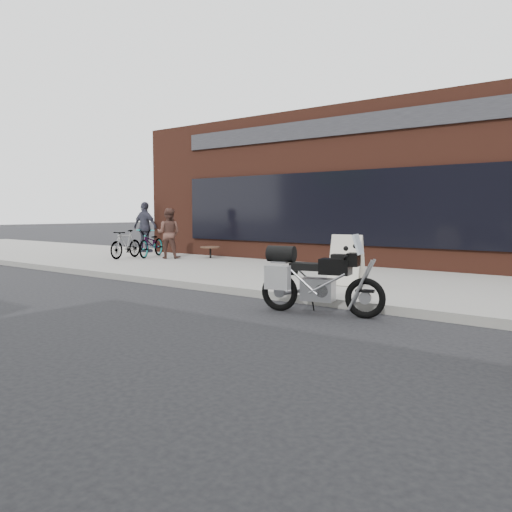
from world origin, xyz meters
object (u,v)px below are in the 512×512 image
at_px(bicycle_front, 152,243).
at_px(cafe_table, 210,248).
at_px(cafe_patron_right, 145,227).
at_px(sandwich_sign, 347,260).
at_px(motorcycle, 312,279).
at_px(bicycle_rear, 126,244).
at_px(cafe_patron_left, 169,233).

relative_size(bicycle_front, cafe_table, 2.71).
bearing_deg(cafe_patron_right, cafe_table, 170.79).
bearing_deg(cafe_table, sandwich_sign, -23.67).
bearing_deg(cafe_patron_right, bicycle_front, 141.09).
xyz_separation_m(motorcycle, bicycle_rear, (-8.65, 3.27, 0.05)).
bearing_deg(cafe_patron_right, motorcycle, 148.49).
bearing_deg(cafe_patron_left, cafe_table, -164.97).
bearing_deg(motorcycle, sandwich_sign, 91.84).
xyz_separation_m(cafe_table, cafe_patron_right, (-3.42, 0.31, 0.57)).
bearing_deg(cafe_patron_right, cafe_patron_left, 150.53).
distance_m(bicycle_front, sandwich_sign, 8.03).
distance_m(motorcycle, bicycle_rear, 9.25).
bearing_deg(cafe_patron_left, motorcycle, 124.49).
bearing_deg(motorcycle, bicycle_rear, 147.48).
xyz_separation_m(motorcycle, bicycle_front, (-8.38, 4.08, 0.05)).
relative_size(cafe_table, cafe_patron_right, 0.35).
distance_m(motorcycle, cafe_patron_left, 8.58).
height_order(motorcycle, bicycle_front, motorcycle).
relative_size(bicycle_front, cafe_patron_left, 1.09).
distance_m(bicycle_rear, cafe_table, 2.63).
bearing_deg(bicycle_rear, cafe_patron_left, 21.65).
bearing_deg(bicycle_front, motorcycle, -50.73).
height_order(bicycle_front, sandwich_sign, sandwich_sign).
xyz_separation_m(motorcycle, cafe_table, (-6.60, 4.91, -0.06)).
bearing_deg(cafe_patron_left, bicycle_rear, 8.15).
xyz_separation_m(bicycle_rear, cafe_patron_left, (1.10, 0.78, 0.34)).
height_order(motorcycle, bicycle_rear, motorcycle).
bearing_deg(cafe_table, cafe_patron_right, 174.76).
bearing_deg(cafe_table, bicycle_front, -154.74).
bearing_deg(bicycle_rear, cafe_table, 25.01).
bearing_deg(cafe_patron_right, sandwich_sign, 158.64).
bearing_deg(cafe_table, motorcycle, -36.66).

